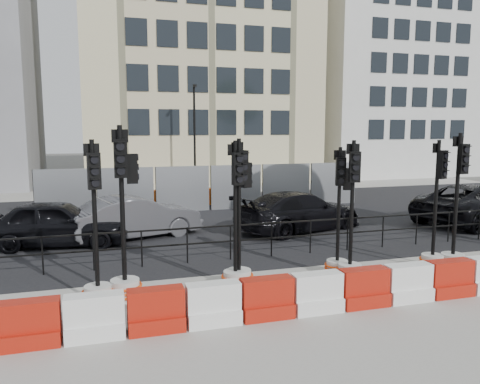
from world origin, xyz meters
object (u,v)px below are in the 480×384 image
object	(u,v)px
traffic_signal_a	(97,272)
car_c	(299,211)
traffic_signal_d	(240,253)
traffic_signal_h	(454,243)
car_a	(57,223)

from	to	relation	value
traffic_signal_a	car_c	xyz separation A→B (m)	(6.80, 5.31, 0.00)
traffic_signal_a	traffic_signal_d	bearing A→B (deg)	-7.43
traffic_signal_a	traffic_signal_d	xyz separation A→B (m)	(3.11, 0.22, 0.11)
traffic_signal_d	traffic_signal_h	bearing A→B (deg)	-21.40
traffic_signal_d	car_a	world-z (taller)	traffic_signal_d
traffic_signal_a	car_a	world-z (taller)	traffic_signal_a
car_a	car_c	distance (m)	8.02
traffic_signal_h	car_a	distance (m)	11.38
traffic_signal_h	car_c	bearing A→B (deg)	105.32
traffic_signal_a	traffic_signal_h	world-z (taller)	traffic_signal_h
traffic_signal_d	traffic_signal_h	size ratio (longest dim) A/B	0.97
traffic_signal_h	car_c	world-z (taller)	traffic_signal_h
traffic_signal_h	car_a	size ratio (longest dim) A/B	0.79
traffic_signal_h	car_a	xyz separation A→B (m)	(-9.97, 5.49, 0.00)
traffic_signal_d	car_a	xyz separation A→B (m)	(-4.34, 5.19, -0.08)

